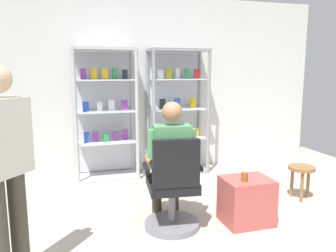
{
  "coord_description": "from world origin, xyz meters",
  "views": [
    {
      "loc": [
        -1.03,
        -2.18,
        1.59
      ],
      "look_at": [
        -0.05,
        1.2,
        1.0
      ],
      "focal_mm": 35.9,
      "sensor_mm": 36.0,
      "label": 1
    }
  ],
  "objects_px": {
    "office_chair": "(173,192)",
    "tea_glass": "(245,177)",
    "storage_crate": "(246,201)",
    "standing_customer": "(4,163)",
    "display_cabinet_left": "(105,113)",
    "display_cabinet_right": "(177,111)",
    "seated_shopkeeper": "(170,157)",
    "wooden_stool": "(301,173)"
  },
  "relations": [
    {
      "from": "display_cabinet_right",
      "to": "storage_crate",
      "type": "xyz_separation_m",
      "value": [
        0.14,
        -1.98,
        -0.72
      ]
    },
    {
      "from": "seated_shopkeeper",
      "to": "storage_crate",
      "type": "bearing_deg",
      "value": -16.48
    },
    {
      "from": "storage_crate",
      "to": "standing_customer",
      "type": "distance_m",
      "value": 2.34
    },
    {
      "from": "display_cabinet_left",
      "to": "standing_customer",
      "type": "xyz_separation_m",
      "value": [
        -0.96,
        -2.4,
        -0.03
      ]
    },
    {
      "from": "office_chair",
      "to": "wooden_stool",
      "type": "distance_m",
      "value": 1.8
    },
    {
      "from": "display_cabinet_right",
      "to": "wooden_stool",
      "type": "bearing_deg",
      "value": -54.51
    },
    {
      "from": "display_cabinet_right",
      "to": "tea_glass",
      "type": "height_order",
      "value": "display_cabinet_right"
    },
    {
      "from": "office_chair",
      "to": "storage_crate",
      "type": "bearing_deg",
      "value": -4.67
    },
    {
      "from": "storage_crate",
      "to": "tea_glass",
      "type": "relative_size",
      "value": 5.33
    },
    {
      "from": "display_cabinet_left",
      "to": "storage_crate",
      "type": "height_order",
      "value": "display_cabinet_left"
    },
    {
      "from": "tea_glass",
      "to": "wooden_stool",
      "type": "xyz_separation_m",
      "value": [
        1.05,
        0.47,
        -0.19
      ]
    },
    {
      "from": "display_cabinet_left",
      "to": "office_chair",
      "type": "xyz_separation_m",
      "value": [
        0.45,
        -1.92,
        -0.57
      ]
    },
    {
      "from": "display_cabinet_right",
      "to": "storage_crate",
      "type": "height_order",
      "value": "display_cabinet_right"
    },
    {
      "from": "storage_crate",
      "to": "seated_shopkeeper",
      "type": "bearing_deg",
      "value": 163.52
    },
    {
      "from": "storage_crate",
      "to": "standing_customer",
      "type": "relative_size",
      "value": 0.3
    },
    {
      "from": "seated_shopkeeper",
      "to": "display_cabinet_right",
      "type": "bearing_deg",
      "value": 70.26
    },
    {
      "from": "display_cabinet_right",
      "to": "standing_customer",
      "type": "relative_size",
      "value": 1.17
    },
    {
      "from": "display_cabinet_left",
      "to": "tea_glass",
      "type": "bearing_deg",
      "value": -60.1
    },
    {
      "from": "display_cabinet_right",
      "to": "standing_customer",
      "type": "xyz_separation_m",
      "value": [
        -2.06,
        -2.4,
        -0.03
      ]
    },
    {
      "from": "display_cabinet_left",
      "to": "storage_crate",
      "type": "bearing_deg",
      "value": -58.01
    },
    {
      "from": "display_cabinet_right",
      "to": "seated_shopkeeper",
      "type": "height_order",
      "value": "display_cabinet_right"
    },
    {
      "from": "display_cabinet_right",
      "to": "wooden_stool",
      "type": "xyz_separation_m",
      "value": [
        1.12,
        -1.57,
        -0.63
      ]
    },
    {
      "from": "seated_shopkeeper",
      "to": "storage_crate",
      "type": "distance_m",
      "value": 0.93
    },
    {
      "from": "office_chair",
      "to": "tea_glass",
      "type": "distance_m",
      "value": 0.74
    },
    {
      "from": "standing_customer",
      "to": "tea_glass",
      "type": "bearing_deg",
      "value": 9.58
    },
    {
      "from": "standing_customer",
      "to": "wooden_stool",
      "type": "height_order",
      "value": "standing_customer"
    },
    {
      "from": "display_cabinet_right",
      "to": "office_chair",
      "type": "distance_m",
      "value": 2.1
    },
    {
      "from": "tea_glass",
      "to": "office_chair",
      "type": "bearing_deg",
      "value": 170.38
    },
    {
      "from": "tea_glass",
      "to": "wooden_stool",
      "type": "bearing_deg",
      "value": 23.91
    },
    {
      "from": "display_cabinet_right",
      "to": "wooden_stool",
      "type": "height_order",
      "value": "display_cabinet_right"
    },
    {
      "from": "display_cabinet_right",
      "to": "storage_crate",
      "type": "relative_size",
      "value": 3.87
    },
    {
      "from": "standing_customer",
      "to": "seated_shopkeeper",
      "type": "bearing_deg",
      "value": 24.22
    },
    {
      "from": "seated_shopkeeper",
      "to": "tea_glass",
      "type": "relative_size",
      "value": 13.99
    },
    {
      "from": "display_cabinet_left",
      "to": "office_chair",
      "type": "bearing_deg",
      "value": -76.68
    },
    {
      "from": "storage_crate",
      "to": "wooden_stool",
      "type": "height_order",
      "value": "storage_crate"
    },
    {
      "from": "seated_shopkeeper",
      "to": "standing_customer",
      "type": "relative_size",
      "value": 0.79
    },
    {
      "from": "display_cabinet_left",
      "to": "tea_glass",
      "type": "height_order",
      "value": "display_cabinet_left"
    },
    {
      "from": "display_cabinet_right",
      "to": "seated_shopkeeper",
      "type": "bearing_deg",
      "value": -109.74
    },
    {
      "from": "display_cabinet_left",
      "to": "office_chair",
      "type": "relative_size",
      "value": 1.98
    },
    {
      "from": "display_cabinet_left",
      "to": "display_cabinet_right",
      "type": "distance_m",
      "value": 1.1
    },
    {
      "from": "seated_shopkeeper",
      "to": "tea_glass",
      "type": "xyz_separation_m",
      "value": [
        0.7,
        -0.28,
        -0.19
      ]
    },
    {
      "from": "standing_customer",
      "to": "office_chair",
      "type": "bearing_deg",
      "value": 18.81
    }
  ]
}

